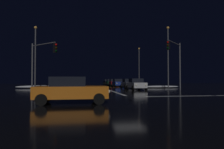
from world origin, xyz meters
The scene contains 17 objects.
ground centered at (0.00, 0.00, -0.05)m, with size 120.00×120.00×0.10m, color black.
stop_line_north centered at (0.00, 9.22, 0.00)m, with size 0.35×15.88×0.01m.
centre_line_ns centered at (0.00, 20.82, 0.00)m, with size 22.00×0.15×0.01m.
snow_bank_left_curb centered at (-10.02, 18.41, 0.24)m, with size 8.11×1.50×0.49m.
snow_bank_right_curb centered at (10.02, 17.13, 0.20)m, with size 6.51×1.50×0.40m.
sedan_silver centered at (3.85, 11.08, 0.80)m, with size 2.02×4.33×1.57m.
sedan_gray centered at (4.32, 17.40, 0.80)m, with size 2.02×4.33×1.57m.
sedan_blue centered at (3.74, 23.72, 0.80)m, with size 2.02×4.33×1.57m.
sedan_red centered at (3.90, 29.64, 0.80)m, with size 2.02×4.33×1.57m.
sedan_green centered at (3.96, 35.07, 0.80)m, with size 2.02×4.33×1.57m.
sedan_black centered at (3.97, 40.37, 0.80)m, with size 2.02×4.33×1.57m.
sedan_orange_crossing centered at (-4.55, -3.97, 0.80)m, with size 4.33×2.02×1.57m.
traffic_signal_ne centered at (8.29, 8.29, 4.45)m, with size 3.47×3.47×6.42m.
traffic_signal_nw centered at (-8.29, 8.29, 4.03)m, with size 3.32×3.32×5.81m.
streetlamp_right_near centered at (10.32, 14.82, 5.77)m, with size 0.44×0.44×10.12m.
streetlamp_left_near centered at (-10.32, 14.82, 5.33)m, with size 0.44×0.44×9.28m.
streetlamp_right_far centered at (10.32, 30.82, 5.26)m, with size 0.44×0.44×9.13m.
Camera 1 is at (-4.11, -16.20, 1.39)m, focal length 32.59 mm.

